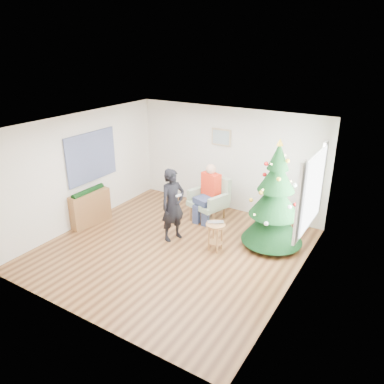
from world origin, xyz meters
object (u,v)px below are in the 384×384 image
Objects in this scene: stool at (215,237)px; console at (90,208)px; christmas_tree at (275,200)px; armchair at (210,204)px; standing_man at (173,205)px.

console is at bearing -171.38° from stool.
console is at bearing -162.46° from christmas_tree.
armchair is 2.85m from console.
standing_man is 1.61× the size of console.
christmas_tree is at bearing 26.28° from console.
armchair is at bearing 165.69° from christmas_tree.
console reaches higher than stool.
armchair is 0.65× the size of standing_man.
christmas_tree reaches higher than standing_man.
christmas_tree is 1.92m from armchair.
stool is 3.14m from console.
christmas_tree is at bearing -46.81° from standing_man.
standing_man is at bearing 20.21° from console.
armchair reaches higher than stool.
standing_man is at bearing -156.37° from christmas_tree.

